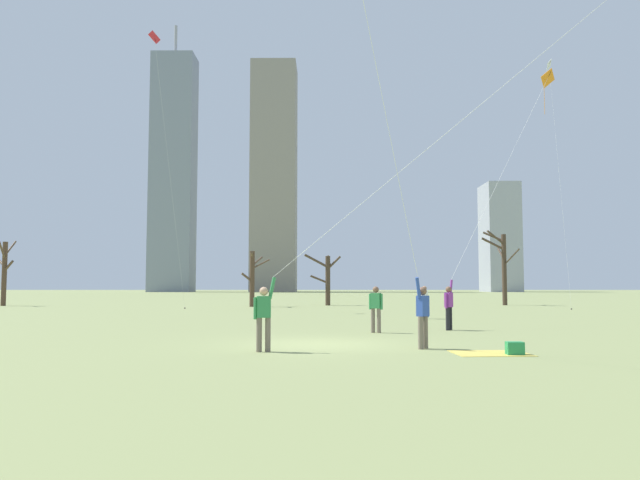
{
  "coord_description": "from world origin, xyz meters",
  "views": [
    {
      "loc": [
        0.17,
        -17.51,
        1.66
      ],
      "look_at": [
        0.0,
        6.0,
        3.4
      ],
      "focal_mm": 34.45,
      "sensor_mm": 36.0,
      "label": 1
    }
  ],
  "objects": [
    {
      "name": "ground_plane",
      "position": [
        0.0,
        0.0,
        0.0
      ],
      "size": [
        400.0,
        400.0,
        0.0
      ],
      "primitive_type": "plane",
      "color": "#848E56"
    },
    {
      "name": "kite_flyer_foreground_left_orange",
      "position": [
        6.13,
        7.22,
        3.01
      ],
      "size": [
        8.62,
        11.4,
        13.82
      ],
      "color": "black",
      "rests_on": "ground"
    },
    {
      "name": "kite_flyer_foreground_right_purple",
      "position": [
        -0.19,
        -2.04,
        1.99
      ],
      "size": [
        10.75,
        0.51,
        10.48
      ],
      "color": "#726656",
      "rests_on": "ground"
    },
    {
      "name": "kite_flyer_midfield_right_blue",
      "position": [
        2.28,
        -2.1,
        2.84
      ],
      "size": [
        4.04,
        6.49,
        15.56
      ],
      "color": "#726656",
      "rests_on": "ground"
    },
    {
      "name": "bystander_strolling_midfield",
      "position": [
        5.15,
        13.11,
        0.9
      ],
      "size": [
        0.37,
        0.42,
        1.62
      ],
      "color": "gray",
      "rests_on": "ground"
    },
    {
      "name": "bystander_watching_nearby",
      "position": [
        1.97,
        4.13,
        0.9
      ],
      "size": [
        0.47,
        0.32,
        1.62
      ],
      "color": "#726656",
      "rests_on": "ground"
    },
    {
      "name": "distant_kite_drifting_right_red",
      "position": [
        -11.1,
        22.8,
        16.45
      ],
      "size": [
        1.88,
        4.14,
        18.76
      ],
      "color": "red",
      "rests_on": "ground"
    },
    {
      "name": "distant_kite_low_near_trees_white",
      "position": [
        17.74,
        29.12,
        17.08
      ],
      "size": [
        1.08,
        5.35,
        19.42
      ],
      "color": "white",
      "rests_on": "ground"
    },
    {
      "name": "picnic_spot",
      "position": [
        4.51,
        -2.53,
        0.09
      ],
      "size": [
        1.88,
        1.5,
        0.31
      ],
      "color": "#D8BF4C",
      "rests_on": "ground"
    },
    {
      "name": "bare_tree_leftmost",
      "position": [
        -5.42,
        30.05,
        2.34
      ],
      "size": [
        2.18,
        2.68,
        4.31
      ],
      "color": "#4C3828",
      "rests_on": "ground"
    },
    {
      "name": "bare_tree_rightmost",
      "position": [
        15.1,
        33.96,
        3.47
      ],
      "size": [
        2.71,
        3.46,
        6.24
      ],
      "color": "#423326",
      "rests_on": "ground"
    },
    {
      "name": "bare_tree_right_of_center",
      "position": [
        0.35,
        33.31,
        2.4
      ],
      "size": [
        3.07,
        2.49,
        4.24
      ],
      "color": "#423326",
      "rests_on": "ground"
    },
    {
      "name": "bare_tree_far_right_edge",
      "position": [
        -25.8,
        32.05,
        2.85
      ],
      "size": [
        2.0,
        3.27,
        5.37
      ],
      "color": "#4C3828",
      "rests_on": "ground"
    },
    {
      "name": "skyline_mid_tower_left",
      "position": [
        -12.9,
        139.91,
        29.61
      ],
      "size": [
        11.51,
        11.68,
        59.21
      ],
      "color": "gray",
      "rests_on": "ground"
    },
    {
      "name": "skyline_squat_block",
      "position": [
        -38.36,
        136.64,
        30.35
      ],
      "size": [
        10.58,
        8.24,
        68.81
      ],
      "color": "gray",
      "rests_on": "ground"
    },
    {
      "name": "skyline_mid_tower_right",
      "position": [
        44.83,
        138.49,
        13.71
      ],
      "size": [
        8.1,
        11.52,
        27.41
      ],
      "color": "#9EA3AD",
      "rests_on": "ground"
    }
  ]
}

